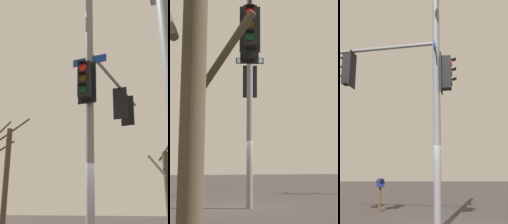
# 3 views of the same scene
# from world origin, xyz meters

# --- Properties ---
(main_signal_pole_assembly) EXTENTS (3.97, 6.03, 10.00)m
(main_signal_pole_assembly) POSITION_xyz_m (0.22, -1.59, 5.38)
(main_signal_pole_assembly) COLOR slate
(main_signal_pole_assembly) RESTS_ON ground
(bare_tree_behind_pole) EXTENTS (1.74, 1.74, 5.20)m
(bare_tree_behind_pole) POSITION_xyz_m (-2.03, -8.23, 2.28)
(bare_tree_behind_pole) COLOR #463E2D
(bare_tree_behind_pole) RESTS_ON ground
(bare_tree_across_street) EXTENTS (1.66, 1.40, 5.98)m
(bare_tree_across_street) POSITION_xyz_m (5.70, -5.87, 2.84)
(bare_tree_across_street) COLOR #493A31
(bare_tree_across_street) RESTS_ON ground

